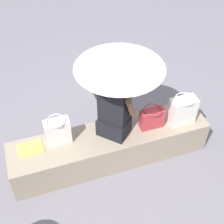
{
  "coord_description": "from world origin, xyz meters",
  "views": [
    {
      "loc": [
        0.8,
        2.42,
        3.25
      ],
      "look_at": [
        -0.03,
        -0.01,
        0.79
      ],
      "focal_mm": 50.92,
      "sensor_mm": 36.0,
      "label": 1
    }
  ],
  "objects_px": {
    "shoulder_bag_spare": "(182,110)",
    "magazine": "(30,149)",
    "parasol": "(120,59)",
    "tote_bag_canvas": "(152,118)",
    "handbag_black": "(58,131)",
    "person_seated": "(114,108)"
  },
  "relations": [
    {
      "from": "person_seated",
      "to": "tote_bag_canvas",
      "type": "bearing_deg",
      "value": 172.92
    },
    {
      "from": "tote_bag_canvas",
      "to": "magazine",
      "type": "relative_size",
      "value": 1.02
    },
    {
      "from": "shoulder_bag_spare",
      "to": "magazine",
      "type": "bearing_deg",
      "value": -4.64
    },
    {
      "from": "person_seated",
      "to": "magazine",
      "type": "distance_m",
      "value": 1.06
    },
    {
      "from": "tote_bag_canvas",
      "to": "magazine",
      "type": "xyz_separation_m",
      "value": [
        1.45,
        -0.11,
        -0.13
      ]
    },
    {
      "from": "shoulder_bag_spare",
      "to": "magazine",
      "type": "height_order",
      "value": "shoulder_bag_spare"
    },
    {
      "from": "parasol",
      "to": "tote_bag_canvas",
      "type": "distance_m",
      "value": 0.97
    },
    {
      "from": "tote_bag_canvas",
      "to": "magazine",
      "type": "bearing_deg",
      "value": -4.37
    },
    {
      "from": "parasol",
      "to": "magazine",
      "type": "xyz_separation_m",
      "value": [
        1.05,
        -0.03,
        -1.02
      ]
    },
    {
      "from": "person_seated",
      "to": "magazine",
      "type": "relative_size",
      "value": 3.21
    },
    {
      "from": "parasol",
      "to": "shoulder_bag_spare",
      "type": "xyz_separation_m",
      "value": [
        -0.78,
        0.12,
        -0.84
      ]
    },
    {
      "from": "handbag_black",
      "to": "shoulder_bag_spare",
      "type": "distance_m",
      "value": 1.5
    },
    {
      "from": "magazine",
      "to": "handbag_black",
      "type": "bearing_deg",
      "value": -179.25
    },
    {
      "from": "handbag_black",
      "to": "tote_bag_canvas",
      "type": "xyz_separation_m",
      "value": [
        -1.11,
        0.13,
        -0.03
      ]
    },
    {
      "from": "person_seated",
      "to": "handbag_black",
      "type": "relative_size",
      "value": 2.62
    },
    {
      "from": "tote_bag_canvas",
      "to": "shoulder_bag_spare",
      "type": "bearing_deg",
      "value": 174.31
    },
    {
      "from": "person_seated",
      "to": "magazine",
      "type": "height_order",
      "value": "person_seated"
    },
    {
      "from": "handbag_black",
      "to": "magazine",
      "type": "distance_m",
      "value": 0.37
    },
    {
      "from": "person_seated",
      "to": "tote_bag_canvas",
      "type": "height_order",
      "value": "person_seated"
    },
    {
      "from": "handbag_black",
      "to": "tote_bag_canvas",
      "type": "relative_size",
      "value": 1.2
    },
    {
      "from": "handbag_black",
      "to": "tote_bag_canvas",
      "type": "bearing_deg",
      "value": 173.56
    },
    {
      "from": "handbag_black",
      "to": "parasol",
      "type": "bearing_deg",
      "value": 176.14
    }
  ]
}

